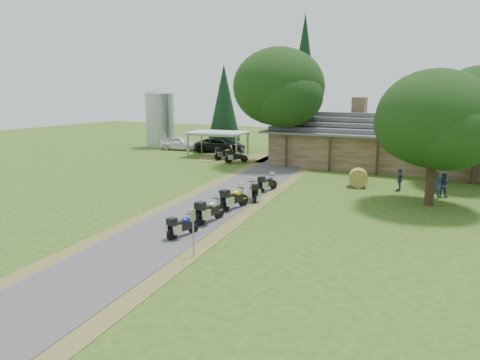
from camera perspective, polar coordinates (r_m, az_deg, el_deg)
The scene contains 24 objects.
ground at distance 24.60m, azimuth -7.58°, elevation -5.45°, with size 120.00×120.00×0.00m, color #2A4914.
driveway at distance 28.08m, azimuth -3.67°, elevation -3.30°, with size 46.00×46.00×0.00m, color #414143.
lodge at distance 44.07m, azimuth 17.65°, elevation 4.66°, with size 21.40×9.40×4.90m, color brown, non-canonical shape.
silo at distance 57.85m, azimuth -9.73°, elevation 7.44°, with size 3.43×3.43×6.97m, color gray.
carport at distance 48.99m, azimuth -2.68°, elevation 4.39°, with size 5.97×3.98×2.59m, color silver, non-canonical shape.
car_white_sedan at distance 54.68m, azimuth -7.36°, elevation 4.69°, with size 5.98×2.53×1.99m, color silver.
car_dark_suv at distance 52.48m, azimuth -2.40°, elevation 4.72°, with size 6.20×2.64×2.38m, color black.
motorcycle_row_a at distance 22.49m, azimuth -6.98°, elevation -5.40°, with size 1.78×0.58×1.22m, color navy, non-canonical shape.
motorcycle_row_b at distance 24.70m, azimuth -3.68°, elevation -3.57°, with size 2.11×0.69×1.44m, color #94979B, non-canonical shape.
motorcycle_row_c at distance 27.35m, azimuth -0.71°, elevation -2.10°, with size 2.13×0.70×1.46m, color #E8A90D, non-canonical shape.
motorcycle_row_d at distance 29.64m, azimuth 1.62°, elevation -1.19°, with size 1.97×0.64×1.34m, color #D36006, non-canonical shape.
motorcycle_row_e at distance 32.26m, azimuth 3.39°, elevation -0.27°, with size 1.85×0.60×1.27m, color black, non-canonical shape.
motorcycle_carport_a at distance 46.62m, azimuth -1.77°, elevation 3.35°, with size 2.10×0.68×1.44m, color yellow, non-canonical shape.
motorcycle_carport_b at distance 44.65m, azimuth -0.45°, elevation 2.99°, with size 2.04×0.67×1.40m, color slate, non-canonical shape.
person_a at distance 32.44m, azimuth 22.80°, elevation -0.36°, with size 0.58×0.42×2.05m, color #31405E.
person_b at distance 33.23m, azimuth 23.54°, elevation -0.26°, with size 0.55×0.40×1.93m, color #31405E.
person_c at distance 34.15m, azimuth 18.90°, elevation 0.29°, with size 0.53×0.38×1.86m, color #31405E.
hay_bale at distance 34.69m, azimuth 14.20°, elevation 0.26°, with size 1.32×1.32×1.21m, color olive.
sign_post at distance 19.67m, azimuth -5.71°, elevation -6.50°, with size 0.37×0.06×2.06m, color gray, non-canonical shape.
oak_lodge_left at distance 43.42m, azimuth 4.71°, elevation 9.45°, with size 8.34×8.34×11.55m, color black, non-canonical shape.
oak_lodge_right at distance 38.35m, azimuth 27.19°, elevation 6.25°, with size 7.07×7.07×9.11m, color black, non-canonical shape.
oak_driveway at distance 30.04m, azimuth 22.57°, elevation 5.00°, with size 6.86×6.86×8.44m, color black, non-canonical shape.
cedar_near at distance 50.15m, azimuth 7.78°, elevation 11.35°, with size 4.05×4.05×14.63m, color black.
cedar_far at distance 54.95m, azimuth -1.96°, elevation 8.87°, with size 3.81×3.81×9.77m, color black.
Camera 1 is at (13.81, -19.14, 6.93)m, focal length 35.00 mm.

